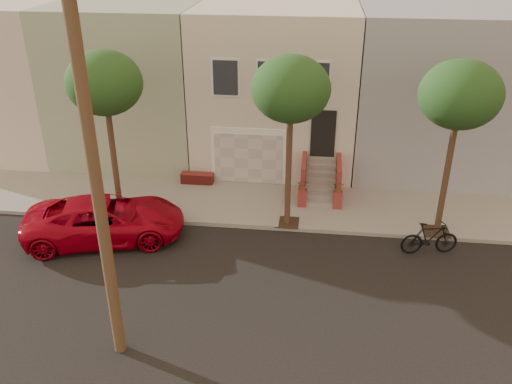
# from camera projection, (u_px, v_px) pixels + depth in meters

# --- Properties ---
(ground) EXTENTS (90.00, 90.00, 0.00)m
(ground) POSITION_uv_depth(u_px,v_px,m) (247.00, 286.00, 16.96)
(ground) COLOR black
(ground) RESTS_ON ground
(sidewalk) EXTENTS (40.00, 3.70, 0.15)m
(sidewalk) POSITION_uv_depth(u_px,v_px,m) (265.00, 205.00, 21.67)
(sidewalk) COLOR gray
(sidewalk) RESTS_ON ground
(house_row) EXTENTS (33.10, 11.70, 7.00)m
(house_row) POSITION_uv_depth(u_px,v_px,m) (278.00, 80.00, 25.26)
(house_row) COLOR #C0B5A4
(house_row) RESTS_ON sidewalk
(tree_left) EXTENTS (2.70, 2.57, 6.30)m
(tree_left) POSITION_uv_depth(u_px,v_px,m) (104.00, 84.00, 18.65)
(tree_left) COLOR #2D2116
(tree_left) RESTS_ON sidewalk
(tree_mid) EXTENTS (2.70, 2.57, 6.30)m
(tree_mid) POSITION_uv_depth(u_px,v_px,m) (291.00, 90.00, 17.96)
(tree_mid) COLOR #2D2116
(tree_mid) RESTS_ON sidewalk
(tree_right) EXTENTS (2.70, 2.57, 6.30)m
(tree_right) POSITION_uv_depth(u_px,v_px,m) (460.00, 96.00, 17.37)
(tree_right) COLOR #2D2116
(tree_right) RESTS_ON sidewalk
(pickup_truck) EXTENTS (6.08, 3.96, 1.56)m
(pickup_truck) POSITION_uv_depth(u_px,v_px,m) (105.00, 219.00, 19.19)
(pickup_truck) COLOR #A40316
(pickup_truck) RESTS_ON ground
(motorcycle) EXTENTS (2.07, 0.94, 1.20)m
(motorcycle) POSITION_uv_depth(u_px,v_px,m) (430.00, 238.00, 18.38)
(motorcycle) COLOR black
(motorcycle) RESTS_ON ground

